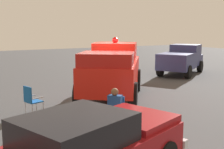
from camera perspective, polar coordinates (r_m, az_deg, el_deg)
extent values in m
plane|color=#424244|center=(13.28, -1.09, -4.00)|extent=(60.00, 60.00, 0.00)
cylinder|color=black|center=(14.46, -3.05, -0.84)|extent=(1.03, 0.88, 1.04)
cylinder|color=black|center=(14.24, 4.89, -1.01)|extent=(1.03, 0.88, 1.04)
cylinder|color=black|center=(11.10, -6.29, -3.89)|extent=(1.03, 0.88, 1.04)
cylinder|color=black|center=(10.82, 4.10, -4.20)|extent=(1.03, 0.88, 1.04)
cube|color=red|center=(12.52, 0.00, 0.10)|extent=(5.18, 4.61, 1.10)
cube|color=red|center=(15.34, 1.35, 1.25)|extent=(1.77, 1.95, 0.84)
cube|color=red|center=(13.55, 0.62, 4.61)|extent=(2.50, 2.54, 0.76)
cube|color=#B21914|center=(10.90, -1.03, 2.75)|extent=(2.53, 2.59, 0.60)
cube|color=silver|center=(15.78, 1.52, 1.46)|extent=(0.96, 1.23, 0.64)
cube|color=silver|center=(15.94, 1.55, 0.01)|extent=(1.50, 1.92, 0.24)
sphere|color=white|center=(15.87, -1.29, 1.80)|extent=(0.36, 0.36, 0.26)
sphere|color=white|center=(15.71, 4.35, 1.70)|extent=(0.36, 0.36, 0.26)
sphere|color=red|center=(13.52, 0.62, 6.72)|extent=(0.39, 0.39, 0.28)
cylinder|color=black|center=(7.33, -1.17, -12.15)|extent=(0.48, 0.73, 0.68)
cube|color=maroon|center=(6.63, 4.16, -8.62)|extent=(2.02, 1.88, 0.20)
cube|color=black|center=(5.33, -7.29, -10.84)|extent=(2.11, 2.32, 0.56)
cube|color=silver|center=(7.39, 7.55, -11.56)|extent=(1.84, 0.80, 0.20)
cylinder|color=black|center=(21.55, 12.19, 1.89)|extent=(0.66, 0.83, 0.80)
cylinder|color=black|center=(21.10, 16.76, 1.56)|extent=(0.66, 0.83, 0.80)
cylinder|color=black|center=(18.63, 9.37, 0.89)|extent=(0.66, 0.83, 0.80)
cylinder|color=black|center=(18.11, 14.60, 0.49)|extent=(0.66, 0.83, 0.80)
cube|color=navy|center=(18.85, 12.55, 2.57)|extent=(3.03, 3.29, 1.00)
cube|color=navy|center=(20.65, 14.11, 3.75)|extent=(2.32, 2.22, 1.40)
cube|color=navy|center=(21.74, 14.84, 2.97)|extent=(1.92, 1.65, 0.64)
cylinder|color=#B7BABF|center=(8.33, 1.36, -10.38)|extent=(0.04, 0.04, 0.44)
cylinder|color=#B7BABF|center=(8.47, -1.52, -10.06)|extent=(0.04, 0.04, 0.44)
cylinder|color=#B7BABF|center=(8.73, 2.24, -9.47)|extent=(0.04, 0.04, 0.44)
cylinder|color=#B7BABF|center=(8.86, -0.52, -9.18)|extent=(0.04, 0.04, 0.44)
cube|color=#1959A5|center=(8.52, 0.39, -8.27)|extent=(0.68, 0.68, 0.04)
cube|color=#1959A5|center=(8.66, 0.90, -6.02)|extent=(0.38, 0.35, 0.56)
cube|color=#B7BABF|center=(8.41, 1.96, -7.34)|extent=(0.32, 0.35, 0.03)
cube|color=#B7BABF|center=(8.55, -1.15, -7.06)|extent=(0.32, 0.35, 0.03)
cylinder|color=#B7BABF|center=(10.97, -14.51, -5.90)|extent=(0.04, 0.04, 0.44)
cylinder|color=#B7BABF|center=(10.61, -13.23, -6.35)|extent=(0.04, 0.04, 0.44)
cylinder|color=#B7BABF|center=(10.75, -16.50, -6.29)|extent=(0.04, 0.04, 0.44)
cylinder|color=#B7BABF|center=(10.39, -15.26, -6.77)|extent=(0.04, 0.04, 0.44)
cube|color=#1959A5|center=(10.62, -14.93, -5.10)|extent=(0.60, 0.60, 0.04)
cube|color=#1959A5|center=(10.44, -16.11, -3.79)|extent=(0.47, 0.18, 0.56)
cube|color=#B7BABF|center=(10.78, -15.64, -4.02)|extent=(0.17, 0.43, 0.03)
cube|color=#B7BABF|center=(10.38, -14.26, -4.46)|extent=(0.17, 0.43, 0.03)
cylinder|color=#383842|center=(8.32, 0.45, -10.37)|extent=(0.18, 0.18, 0.45)
cylinder|color=#383842|center=(8.38, -0.86, -10.22)|extent=(0.18, 0.18, 0.45)
cube|color=#383842|center=(8.38, 0.81, -8.18)|extent=(0.41, 0.43, 0.13)
cube|color=#383842|center=(8.44, -0.50, -8.05)|extent=(0.41, 0.43, 0.13)
cube|color=#1E478C|center=(8.51, 0.59, -5.81)|extent=(0.44, 0.43, 0.54)
sphere|color=brown|center=(8.40, 0.55, -3.41)|extent=(0.31, 0.31, 0.22)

